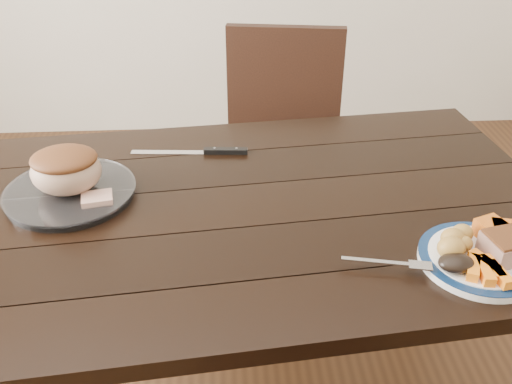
{
  "coord_description": "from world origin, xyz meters",
  "views": [
    {
      "loc": [
        0.02,
        -1.12,
        1.49
      ],
      "look_at": [
        0.08,
        -0.02,
        0.8
      ],
      "focal_mm": 40.0,
      "sensor_mm": 36.0,
      "label": 1
    }
  ],
  "objects": [
    {
      "name": "pork_slice",
      "position": [
        0.58,
        -0.24,
        0.79
      ],
      "size": [
        0.12,
        0.1,
        0.04
      ],
      "primitive_type": "cube",
      "rotation": [
        0.0,
        0.0,
        0.22
      ],
      "color": "#A97967",
      "rests_on": "dinner_plate"
    },
    {
      "name": "chair_far",
      "position": [
        0.22,
        0.74,
        0.52
      ],
      "size": [
        0.48,
        0.49,
        0.93
      ],
      "rotation": [
        0.0,
        0.0,
        2.99
      ],
      "color": "black",
      "rests_on": "ground"
    },
    {
      "name": "roasted_potatoes",
      "position": [
        0.47,
        -0.22,
        0.79
      ],
      "size": [
        0.09,
        0.1,
        0.05
      ],
      "color": "gold",
      "rests_on": "dinner_plate"
    },
    {
      "name": "plate_rim",
      "position": [
        0.52,
        -0.24,
        0.77
      ],
      "size": [
        0.24,
        0.24,
        0.02
      ],
      "primitive_type": "torus",
      "color": "#0E2446",
      "rests_on": "dinner_plate"
    },
    {
      "name": "carving_knife",
      "position": [
        -0.03,
        0.27,
        0.76
      ],
      "size": [
        0.32,
        0.04,
        0.01
      ],
      "rotation": [
        0.0,
        0.0,
        -0.07
      ],
      "color": "silver",
      "rests_on": "dining_table"
    },
    {
      "name": "serving_platter",
      "position": [
        -0.36,
        0.07,
        0.76
      ],
      "size": [
        0.3,
        0.3,
        0.02
      ],
      "primitive_type": "cylinder",
      "color": "white",
      "rests_on": "dining_table"
    },
    {
      "name": "pumpkin_wedges",
      "position": [
        0.58,
        -0.18,
        0.79
      ],
      "size": [
        0.09,
        0.07,
        0.04
      ],
      "color": "orange",
      "rests_on": "dinner_plate"
    },
    {
      "name": "dinner_plate",
      "position": [
        0.52,
        -0.24,
        0.76
      ],
      "size": [
        0.24,
        0.24,
        0.02
      ],
      "primitive_type": "cylinder",
      "color": "white",
      "rests_on": "dining_table"
    },
    {
      "name": "fork",
      "position": [
        0.34,
        -0.25,
        0.77
      ],
      "size": [
        0.18,
        0.05,
        0.0
      ],
      "rotation": [
        0.0,
        0.0,
        -0.21
      ],
      "color": "silver",
      "rests_on": "dinner_plate"
    },
    {
      "name": "dining_table",
      "position": [
        -0.0,
        0.0,
        0.66
      ],
      "size": [
        1.68,
        1.06,
        0.75
      ],
      "rotation": [
        0.0,
        0.0,
        0.1
      ],
      "color": "black",
      "rests_on": "ground"
    },
    {
      "name": "cut_slice",
      "position": [
        -0.29,
        0.01,
        0.78
      ],
      "size": [
        0.08,
        0.07,
        0.02
      ],
      "primitive_type": "cube",
      "rotation": [
        0.0,
        0.0,
        0.19
      ],
      "color": "tan",
      "rests_on": "serving_platter"
    },
    {
      "name": "dark_mushroom",
      "position": [
        0.45,
        -0.28,
        0.79
      ],
      "size": [
        0.07,
        0.05,
        0.03
      ],
      "primitive_type": "ellipsoid",
      "color": "black",
      "rests_on": "dinner_plate"
    },
    {
      "name": "roast_joint",
      "position": [
        -0.36,
        0.07,
        0.82
      ],
      "size": [
        0.16,
        0.14,
        0.11
      ],
      "primitive_type": "ellipsoid",
      "color": "tan",
      "rests_on": "serving_platter"
    },
    {
      "name": "carrot_batons",
      "position": [
        0.51,
        -0.29,
        0.78
      ],
      "size": [
        0.08,
        0.11,
        0.02
      ],
      "color": "orange",
      "rests_on": "dinner_plate"
    }
  ]
}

